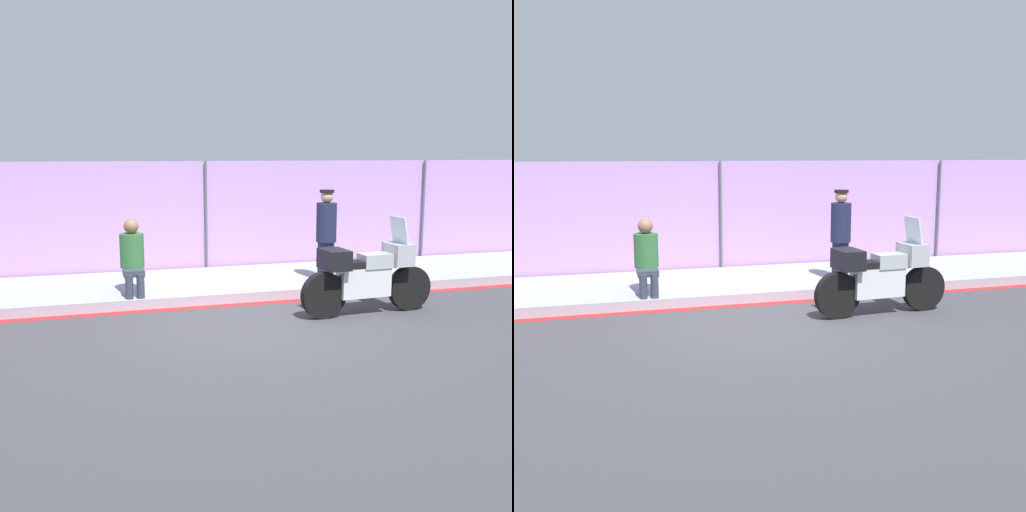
% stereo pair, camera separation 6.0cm
% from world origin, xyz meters
% --- Properties ---
extents(ground_plane, '(120.00, 120.00, 0.00)m').
position_xyz_m(ground_plane, '(0.00, 0.00, 0.00)').
color(ground_plane, '#38383D').
extents(sidewalk, '(36.71, 2.43, 0.17)m').
position_xyz_m(sidewalk, '(0.00, 2.40, 0.09)').
color(sidewalk, '#8E93A3').
rests_on(sidewalk, ground_plane).
extents(curb_paint_stripe, '(36.71, 0.18, 0.01)m').
position_xyz_m(curb_paint_stripe, '(0.00, 1.09, 0.00)').
color(curb_paint_stripe, red).
rests_on(curb_paint_stripe, ground_plane).
extents(storefront_fence, '(34.88, 0.17, 2.32)m').
position_xyz_m(storefront_fence, '(-0.00, 3.70, 1.16)').
color(storefront_fence, '#AD7FC6').
rests_on(storefront_fence, ground_plane).
extents(motorcycle, '(2.22, 0.58, 1.51)m').
position_xyz_m(motorcycle, '(1.81, 0.00, 0.61)').
color(motorcycle, black).
rests_on(motorcycle, ground_plane).
extents(officer_standing, '(0.37, 0.37, 1.65)m').
position_xyz_m(officer_standing, '(1.87, 1.80, 1.02)').
color(officer_standing, '#191E38').
rests_on(officer_standing, sidewalk).
extents(person_seated_on_curb, '(0.40, 0.66, 1.25)m').
position_xyz_m(person_seated_on_curb, '(-1.63, 1.63, 0.85)').
color(person_seated_on_curb, '#2D3342').
rests_on(person_seated_on_curb, sidewalk).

